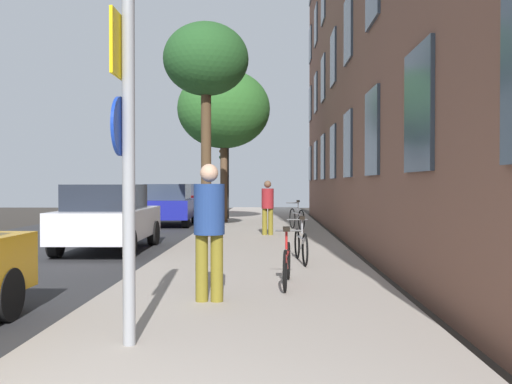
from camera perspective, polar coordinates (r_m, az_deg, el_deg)
name	(u,v)px	position (r m, az deg, el deg)	size (l,w,h in m)	color
ground_plane	(149,237)	(17.82, -10.78, -4.47)	(41.80, 41.80, 0.00)	#332D28
road_asphalt	(81,237)	(18.38, -17.21, -4.32)	(7.00, 38.00, 0.01)	#2D2D30
sidewalk	(262,235)	(17.41, 0.58, -4.38)	(4.20, 38.00, 0.12)	#9E9389
sign_post	(126,142)	(5.50, -12.97, 4.96)	(0.16, 0.60, 3.41)	gray
traffic_light	(225,165)	(24.62, -3.13, 2.71)	(0.43, 0.24, 3.38)	black
tree_near	(206,62)	(16.79, -5.06, 12.92)	(2.47, 2.47, 6.17)	#4C3823
tree_far	(224,109)	(22.65, -3.27, 8.31)	(3.67, 3.67, 6.05)	brown
bicycle_0	(287,263)	(8.56, 3.13, -7.12)	(0.42, 1.67, 0.89)	black
bicycle_1	(301,244)	(11.04, 4.56, -5.28)	(0.42, 1.69, 0.91)	black
bicycle_2	(297,218)	(18.69, 4.13, -2.65)	(0.55, 1.74, 0.98)	black
pedestrian_0	(209,223)	(7.37, -4.74, -3.13)	(0.44, 0.44, 1.79)	olive
pedestrian_1	(268,204)	(16.83, 1.18, -1.21)	(0.45, 0.45, 1.62)	olive
car_1	(108,217)	(14.20, -14.67, -2.44)	(1.88, 4.11, 1.62)	silver
car_2	(169,204)	(22.32, -8.77, -1.23)	(2.01, 4.03, 1.62)	navy
car_3	(196,199)	(30.55, -6.02, -0.66)	(1.85, 4.16, 1.62)	red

